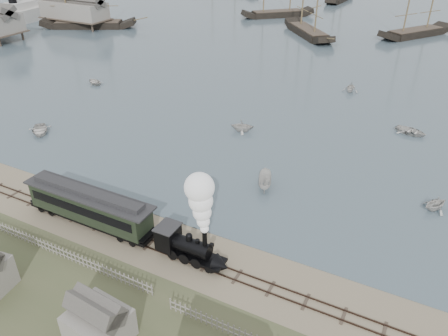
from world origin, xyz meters
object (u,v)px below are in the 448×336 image
at_px(steamship, 13,3).
at_px(passenger_coach, 89,205).
at_px(beached_dinghy, 114,212).
at_px(locomotive, 197,227).

bearing_deg(steamship, passenger_coach, -130.93).
relative_size(passenger_coach, beached_dinghy, 3.33).
xyz_separation_m(locomotive, beached_dinghy, (-11.03, 1.96, -3.51)).
bearing_deg(passenger_coach, locomotive, 0.00).
bearing_deg(passenger_coach, steamship, 143.57).
xyz_separation_m(passenger_coach, steamship, (-81.18, 59.91, 3.01)).
bearing_deg(locomotive, steamship, 147.29).
bearing_deg(passenger_coach, beached_dinghy, 61.49).
height_order(locomotive, passenger_coach, locomotive).
xyz_separation_m(beached_dinghy, steamship, (-82.24, 57.95, 4.74)).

